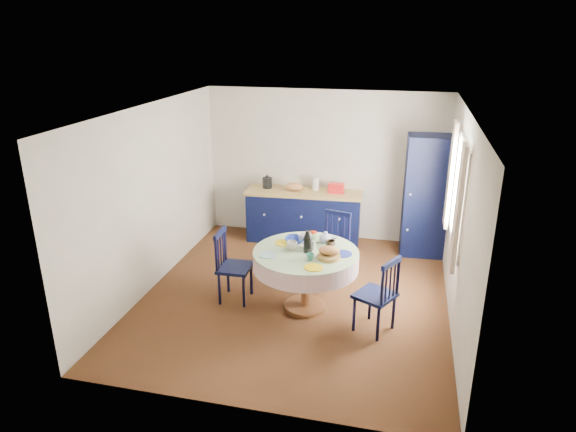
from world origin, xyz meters
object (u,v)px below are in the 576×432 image
(chair_right, at_px, (378,294))
(chair_left, at_px, (232,265))
(chair_far, at_px, (334,246))
(dining_table, at_px, (306,260))
(mug_c, at_px, (331,244))
(mug_b, at_px, (310,257))
(mug_d, at_px, (302,237))
(cobalt_bowl, at_px, (295,240))
(kitchen_counter, at_px, (304,215))
(pantry_cabinet, at_px, (426,196))
(mug_a, at_px, (292,245))

(chair_right, bearing_deg, chair_left, -72.58)
(chair_left, height_order, chair_far, same)
(dining_table, distance_m, mug_c, 0.37)
(mug_b, distance_m, mug_d, 0.61)
(mug_d, xyz_separation_m, cobalt_bowl, (-0.07, -0.06, -0.02))
(kitchen_counter, distance_m, dining_table, 2.30)
(kitchen_counter, xyz_separation_m, mug_c, (0.77, -2.05, 0.40))
(kitchen_counter, bearing_deg, mug_b, -80.10)
(kitchen_counter, relative_size, dining_table, 1.49)
(pantry_cabinet, height_order, mug_a, pantry_cabinet)
(kitchen_counter, distance_m, mug_d, 2.00)
(chair_far, relative_size, mug_d, 9.39)
(chair_far, distance_m, mug_b, 1.27)
(chair_left, bearing_deg, dining_table, -91.73)
(pantry_cabinet, bearing_deg, mug_b, -123.85)
(mug_b, bearing_deg, cobalt_bowl, 120.35)
(dining_table, xyz_separation_m, cobalt_bowl, (-0.20, 0.26, 0.16))
(dining_table, xyz_separation_m, mug_d, (-0.13, 0.32, 0.17))
(dining_table, relative_size, cobalt_bowl, 5.11)
(chair_left, relative_size, cobalt_bowl, 3.73)
(chair_right, bearing_deg, cobalt_bowl, -89.96)
(kitchen_counter, bearing_deg, mug_a, -85.63)
(kitchen_counter, height_order, pantry_cabinet, pantry_cabinet)
(kitchen_counter, height_order, chair_right, kitchen_counter)
(chair_right, distance_m, mug_c, 0.91)
(dining_table, relative_size, chair_far, 1.37)
(mug_b, distance_m, cobalt_bowl, 0.58)
(chair_far, relative_size, mug_b, 10.38)
(chair_right, relative_size, mug_c, 7.87)
(chair_left, bearing_deg, mug_b, -104.36)
(chair_right, bearing_deg, mug_a, -79.77)
(mug_c, bearing_deg, mug_d, 161.71)
(mug_a, height_order, mug_b, mug_a)
(kitchen_counter, height_order, mug_c, kitchen_counter)
(mug_c, relative_size, cobalt_bowl, 0.47)
(dining_table, xyz_separation_m, mug_b, (0.09, -0.25, 0.17))
(mug_a, relative_size, cobalt_bowl, 0.53)
(kitchen_counter, xyz_separation_m, mug_b, (0.59, -2.48, 0.40))
(mug_b, bearing_deg, mug_d, 111.62)
(mug_b, bearing_deg, kitchen_counter, 103.36)
(pantry_cabinet, height_order, dining_table, pantry_cabinet)
(chair_far, relative_size, mug_c, 7.87)
(chair_far, distance_m, mug_d, 0.81)
(kitchen_counter, relative_size, mug_b, 21.07)
(mug_a, bearing_deg, dining_table, -5.21)
(kitchen_counter, height_order, cobalt_bowl, kitchen_counter)
(mug_d, distance_m, cobalt_bowl, 0.09)
(chair_far, relative_size, mug_a, 7.10)
(mug_a, xyz_separation_m, cobalt_bowl, (-0.01, 0.24, -0.02))
(chair_right, bearing_deg, kitchen_counter, -123.53)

